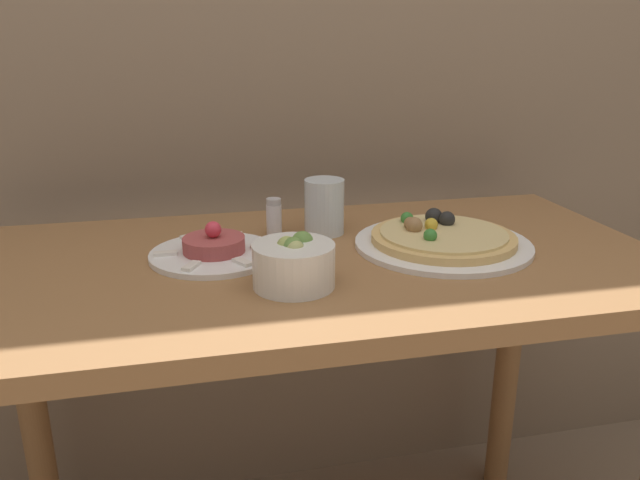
% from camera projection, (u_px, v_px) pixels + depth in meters
% --- Properties ---
extents(dining_table, '(1.25, 0.64, 0.79)m').
position_uv_depth(dining_table, '(313.00, 323.00, 1.14)').
color(dining_table, olive).
rests_on(dining_table, ground_plane).
extents(pizza_plate, '(0.32, 0.32, 0.06)m').
position_uv_depth(pizza_plate, '(442.00, 239.00, 1.15)').
color(pizza_plate, white).
rests_on(pizza_plate, dining_table).
extents(tartare_plate, '(0.23, 0.23, 0.06)m').
position_uv_depth(tartare_plate, '(214.00, 250.00, 1.09)').
color(tartare_plate, white).
rests_on(tartare_plate, dining_table).
extents(small_bowl, '(0.13, 0.13, 0.08)m').
position_uv_depth(small_bowl, '(294.00, 263.00, 0.96)').
color(small_bowl, white).
rests_on(small_bowl, dining_table).
extents(drinking_glass, '(0.08, 0.08, 0.11)m').
position_uv_depth(drinking_glass, '(324.00, 207.00, 1.21)').
color(drinking_glass, silver).
rests_on(drinking_glass, dining_table).
extents(salt_shaker, '(0.03, 0.03, 0.07)m').
position_uv_depth(salt_shaker, '(274.00, 217.00, 1.21)').
color(salt_shaker, silver).
rests_on(salt_shaker, dining_table).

